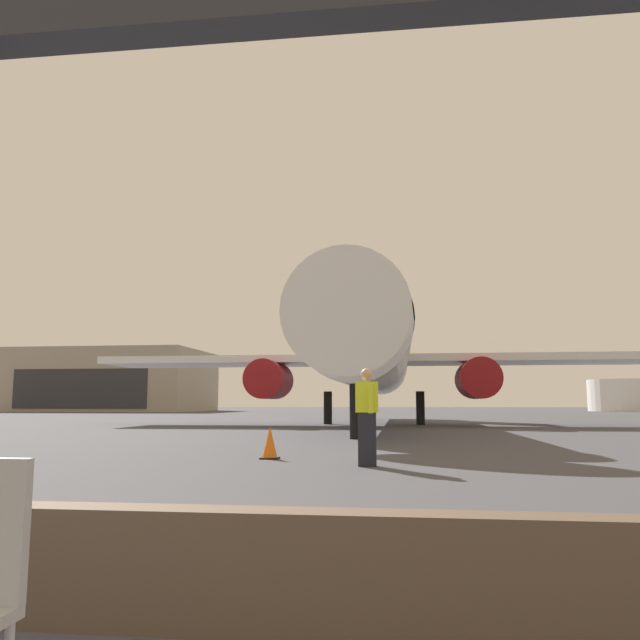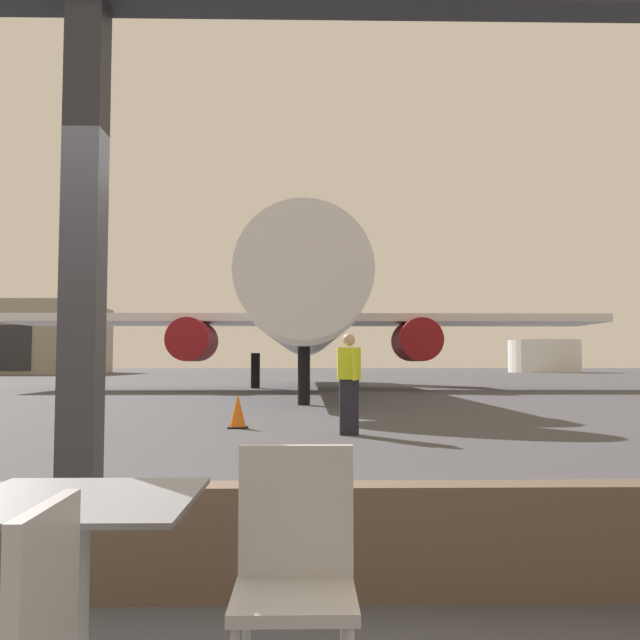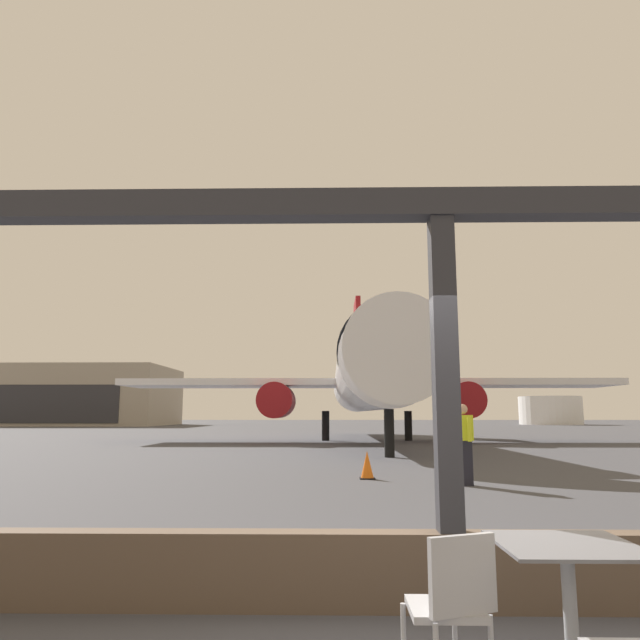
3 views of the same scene
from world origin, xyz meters
name	(u,v)px [view 3 (image 3 of 3)]	position (x,y,z in m)	size (l,w,h in m)	color
ground_plane	(344,435)	(0.00, 40.00, 0.00)	(220.00, 220.00, 0.00)	#424247
window_frame	(448,449)	(0.00, 0.00, 1.24)	(9.00, 0.24, 3.44)	brown
dining_table	(570,602)	(0.42, -1.29, 0.45)	(0.79, 0.79, 0.78)	slate
cafe_chair_window_right	(453,599)	(-0.30, -1.52, 0.53)	(0.50, 0.50, 0.88)	#B2B2B7
airplane	(368,377)	(1.13, 27.81, 3.53)	(27.47, 30.15, 10.39)	silver
ground_crew_worker	(464,443)	(1.94, 8.19, 0.90)	(0.40, 0.54, 1.74)	black
traffic_cone	(367,466)	(-0.10, 9.45, 0.31)	(0.36, 0.36, 0.65)	orange
distant_hangar	(80,396)	(-35.54, 76.06, 3.94)	(24.20, 16.95, 7.89)	#9E9384
fuel_storage_tank	(550,410)	(31.24, 82.81, 2.03)	(8.90, 8.90, 4.07)	white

